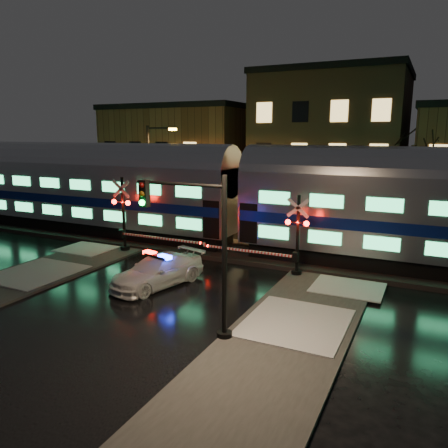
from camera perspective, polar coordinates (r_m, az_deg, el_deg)
The scene contains 11 objects.
ground at distance 21.25m, azimuth -5.36°, elevation -6.83°, with size 120.00×120.00×0.00m, color black.
ballast at distance 25.43m, azimuth 0.46°, elevation -3.36°, with size 90.00×4.20×0.24m, color black.
sidewalk_right at distance 13.64m, azimuth 5.60°, elevation -17.69°, with size 4.00×20.00×0.12m, color #2D2D2D.
building_left at distance 45.76m, azimuth -5.20°, elevation 8.89°, with size 14.00×10.00×9.00m, color brown.
building_mid at distance 40.61m, azimuth 13.93°, elevation 10.01°, with size 12.00×11.00×11.50m, color brown.
train at distance 24.44m, azimuth 2.21°, elevation 3.83°, with size 51.00×3.12×5.92m.
police_car at distance 19.96m, azimuth -8.66°, elevation -6.08°, with size 3.04×5.01×1.52m.
crossing_signal_right at distance 21.02m, azimuth 8.55°, elevation -2.48°, with size 5.58×0.65×3.95m.
crossing_signal_left at distance 25.41m, azimuth -12.45°, elevation 0.24°, with size 6.13×0.67×4.34m.
traffic_light at distance 14.37m, azimuth -3.11°, elevation -3.72°, with size 3.55×0.67×5.50m.
streetlight at distance 32.14m, azimuth -9.40°, elevation 7.06°, with size 2.44×0.26×7.30m.
Camera 1 is at (10.50, -17.19, 6.76)m, focal length 35.00 mm.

